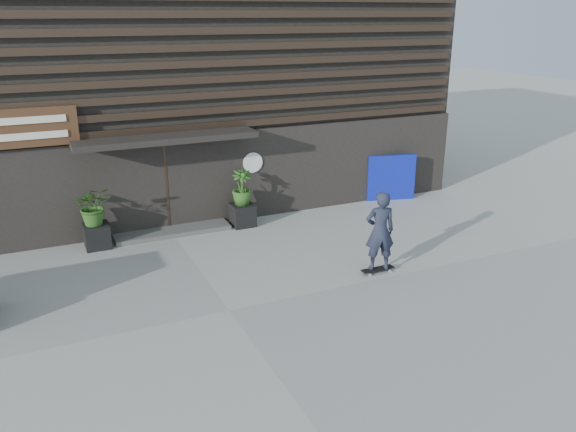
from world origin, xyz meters
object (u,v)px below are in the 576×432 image
planter_pot_left (97,236)px  planter_pot_right (243,215)px  blue_tarp (391,178)px  skateboarder (380,231)px

planter_pot_left → planter_pot_right: same height
planter_pot_left → blue_tarp: bearing=2.0°
planter_pot_left → planter_pot_right: (3.80, 0.00, 0.00)m
planter_pot_left → skateboarder: skateboarder is taller
planter_pot_left → skateboarder: size_ratio=0.32×
planter_pot_right → blue_tarp: (4.96, 0.30, 0.40)m
skateboarder → blue_tarp: bearing=53.4°
blue_tarp → skateboarder: size_ratio=0.80×
planter_pot_right → blue_tarp: size_ratio=0.40×
planter_pot_left → blue_tarp: blue_tarp is taller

